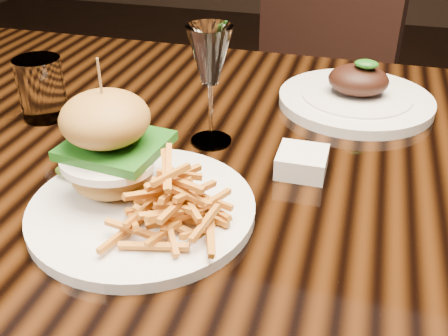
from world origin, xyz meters
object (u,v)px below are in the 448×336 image
(dining_table, at_px, (276,198))
(burger_plate, at_px, (137,178))
(far_dish, at_px, (356,96))
(chair_far, at_px, (309,74))
(wine_glass, at_px, (210,59))

(dining_table, bearing_deg, burger_plate, -127.04)
(burger_plate, height_order, far_dish, burger_plate)
(burger_plate, bearing_deg, chair_far, 104.31)
(dining_table, distance_m, burger_plate, 0.27)
(wine_glass, bearing_deg, dining_table, -7.77)
(burger_plate, relative_size, far_dish, 1.04)
(dining_table, height_order, far_dish, far_dish)
(far_dish, height_order, chair_far, chair_far)
(dining_table, bearing_deg, chair_far, 93.86)
(far_dish, bearing_deg, chair_far, 103.10)
(dining_table, xyz_separation_m, far_dish, (0.10, 0.21, 0.09))
(dining_table, distance_m, wine_glass, 0.24)
(chair_far, bearing_deg, burger_plate, -77.82)
(dining_table, relative_size, chair_far, 1.68)
(dining_table, height_order, chair_far, chair_far)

